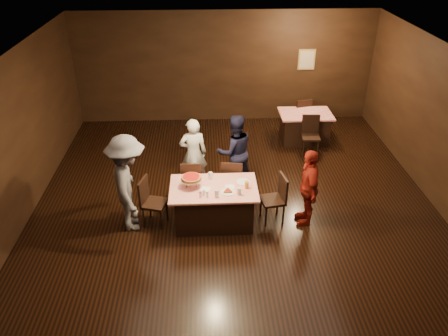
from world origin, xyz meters
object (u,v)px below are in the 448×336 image
at_px(diner_navy_hoodie, 235,152).
at_px(chair_end_left, 154,202).
at_px(back_table, 304,127).
at_px(glass_amber, 247,185).
at_px(plate_empty, 243,182).
at_px(chair_far_left, 193,180).
at_px(glass_back, 210,176).
at_px(main_table, 214,205).
at_px(diner_red_shirt, 308,187).
at_px(chair_far_right, 233,179).
at_px(glass_front_left, 217,193).
at_px(diner_grey_knit, 128,184).
at_px(glass_front_right, 239,191).
at_px(chair_back_far, 300,115).
at_px(diner_white_jacket, 193,154).
at_px(chair_end_right, 273,199).
at_px(chair_back_near, 311,136).
at_px(pizza_stand, 191,178).

bearing_deg(diner_navy_hoodie, chair_end_left, 24.49).
distance_m(back_table, glass_amber, 3.84).
bearing_deg(plate_empty, diner_navy_hoodie, 93.80).
relative_size(chair_far_left, glass_back, 6.79).
relative_size(main_table, glass_back, 11.43).
height_order(diner_red_shirt, glass_amber, diner_red_shirt).
distance_m(chair_far_right, plate_empty, 0.69).
xyz_separation_m(plate_empty, glass_front_left, (-0.50, -0.45, 0.06)).
relative_size(chair_end_left, glass_front_left, 6.79).
xyz_separation_m(chair_far_right, chair_end_left, (-1.50, -0.75, 0.00)).
height_order(diner_grey_knit, glass_front_right, diner_grey_knit).
bearing_deg(main_table, glass_amber, -4.76).
bearing_deg(chair_back_far, main_table, 45.30).
bearing_deg(diner_red_shirt, glass_back, -101.24).
xyz_separation_m(diner_white_jacket, glass_amber, (0.99, -1.34, 0.06)).
bearing_deg(chair_far_left, chair_back_far, -125.91).
xyz_separation_m(main_table, diner_grey_knit, (-1.52, -0.06, 0.55)).
distance_m(chair_end_right, chair_back_near, 2.92).
xyz_separation_m(chair_back_far, diner_navy_hoodie, (-1.92, -2.62, 0.34)).
height_order(back_table, pizza_stand, pizza_stand).
bearing_deg(diner_grey_knit, chair_far_left, -65.82).
bearing_deg(plate_empty, chair_far_right, 104.04).
distance_m(pizza_stand, plate_empty, 0.97).
xyz_separation_m(chair_back_far, glass_amber, (-1.80, -3.96, 0.37)).
relative_size(plate_empty, glass_amber, 1.79).
bearing_deg(chair_back_near, glass_front_right, -119.73).
bearing_deg(glass_back, diner_white_jacket, 108.71).
xyz_separation_m(diner_white_jacket, diner_red_shirt, (2.12, -1.35, -0.02)).
relative_size(chair_far_right, plate_empty, 3.80).
xyz_separation_m(diner_navy_hoodie, glass_amber, (0.13, -1.34, 0.03)).
bearing_deg(chair_back_far, chair_far_right, 44.53).
bearing_deg(diner_white_jacket, chair_end_right, 132.96).
height_order(chair_far_left, glass_front_right, chair_far_left).
xyz_separation_m(chair_far_right, chair_back_near, (2.00, 1.86, 0.00)).
distance_m(chair_far_right, diner_red_shirt, 1.58).
bearing_deg(chair_far_left, chair_end_left, 52.54).
relative_size(diner_white_jacket, glass_amber, 11.16).
distance_m(main_table, diner_red_shirt, 1.77).
bearing_deg(diner_navy_hoodie, glass_front_left, 60.20).
height_order(diner_white_jacket, glass_amber, diner_white_jacket).
distance_m(diner_navy_hoodie, glass_amber, 1.35).
height_order(back_table, diner_red_shirt, diner_red_shirt).
height_order(chair_far_left, diner_navy_hoodie, diner_navy_hoodie).
height_order(diner_navy_hoodie, plate_empty, diner_navy_hoodie).
xyz_separation_m(chair_back_near, chair_back_far, (0.00, 1.30, 0.00)).
xyz_separation_m(back_table, glass_front_right, (-1.95, -3.56, 0.46)).
height_order(chair_end_left, glass_front_left, chair_end_left).
height_order(chair_back_far, diner_navy_hoodie, diner_navy_hoodie).
bearing_deg(diner_red_shirt, chair_end_right, -94.88).
relative_size(chair_back_far, glass_front_right, 6.79).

